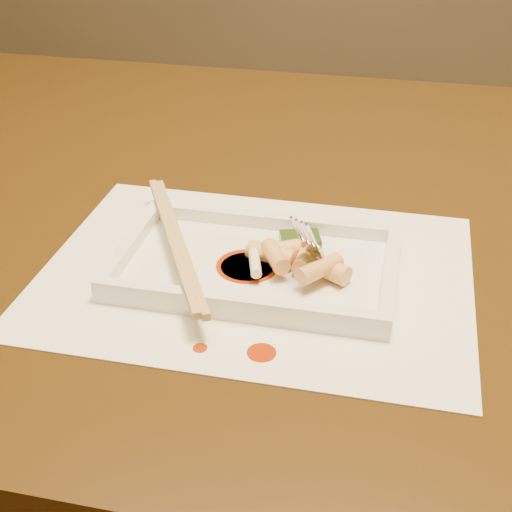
% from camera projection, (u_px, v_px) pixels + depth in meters
% --- Properties ---
extents(table, '(1.40, 0.90, 0.75)m').
position_uv_depth(table, '(223.00, 262.00, 0.88)').
color(table, black).
rests_on(table, ground).
extents(placemat, '(0.40, 0.30, 0.00)m').
position_uv_depth(placemat, '(256.00, 273.00, 0.67)').
color(placemat, white).
rests_on(placemat, table).
extents(sauce_splatter_a, '(0.02, 0.02, 0.00)m').
position_uv_depth(sauce_splatter_a, '(262.00, 353.00, 0.57)').
color(sauce_splatter_a, '#9B2704').
rests_on(sauce_splatter_a, placemat).
extents(sauce_splatter_b, '(0.01, 0.01, 0.00)m').
position_uv_depth(sauce_splatter_b, '(200.00, 348.00, 0.58)').
color(sauce_splatter_b, '#9B2704').
rests_on(sauce_splatter_b, placemat).
extents(plate_base, '(0.26, 0.16, 0.01)m').
position_uv_depth(plate_base, '(256.00, 269.00, 0.67)').
color(plate_base, white).
rests_on(plate_base, placemat).
extents(plate_rim_far, '(0.26, 0.01, 0.01)m').
position_uv_depth(plate_rim_far, '(272.00, 221.00, 0.73)').
color(plate_rim_far, white).
rests_on(plate_rim_far, plate_base).
extents(plate_rim_near, '(0.26, 0.01, 0.01)m').
position_uv_depth(plate_rim_near, '(237.00, 304.00, 0.60)').
color(plate_rim_near, white).
rests_on(plate_rim_near, plate_base).
extents(plate_rim_left, '(0.01, 0.14, 0.01)m').
position_uv_depth(plate_rim_left, '(131.00, 244.00, 0.69)').
color(plate_rim_left, white).
rests_on(plate_rim_left, plate_base).
extents(plate_rim_right, '(0.01, 0.14, 0.01)m').
position_uv_depth(plate_rim_right, '(390.00, 274.00, 0.64)').
color(plate_rim_right, white).
rests_on(plate_rim_right, plate_base).
extents(veg_piece, '(0.04, 0.04, 0.01)m').
position_uv_depth(veg_piece, '(300.00, 241.00, 0.69)').
color(veg_piece, black).
rests_on(veg_piece, plate_base).
extents(scallion_white, '(0.02, 0.04, 0.01)m').
position_uv_depth(scallion_white, '(255.00, 262.00, 0.65)').
color(scallion_white, '#EAEACC').
rests_on(scallion_white, plate_base).
extents(scallion_green, '(0.03, 0.08, 0.01)m').
position_uv_depth(scallion_green, '(304.00, 247.00, 0.67)').
color(scallion_green, '#3F9417').
rests_on(scallion_green, plate_base).
extents(chopstick_a, '(0.12, 0.23, 0.01)m').
position_uv_depth(chopstick_a, '(172.00, 239.00, 0.67)').
color(chopstick_a, tan).
rests_on(chopstick_a, plate_rim_near).
extents(chopstick_b, '(0.12, 0.23, 0.01)m').
position_uv_depth(chopstick_b, '(180.00, 240.00, 0.67)').
color(chopstick_b, tan).
rests_on(chopstick_b, plate_rim_near).
extents(fork, '(0.09, 0.10, 0.14)m').
position_uv_depth(fork, '(337.00, 193.00, 0.63)').
color(fork, silver).
rests_on(fork, plate_base).
extents(sauce_blob_0, '(0.06, 0.06, 0.00)m').
position_uv_depth(sauce_blob_0, '(247.00, 266.00, 0.67)').
color(sauce_blob_0, '#9B2704').
rests_on(sauce_blob_0, plate_base).
extents(sauce_blob_1, '(0.05, 0.05, 0.00)m').
position_uv_depth(sauce_blob_1, '(247.00, 267.00, 0.66)').
color(sauce_blob_1, '#9B2704').
rests_on(sauce_blob_1, plate_base).
extents(rice_cake_0, '(0.02, 0.04, 0.02)m').
position_uv_depth(rice_cake_0, '(305.00, 258.00, 0.66)').
color(rice_cake_0, '#F3C071').
rests_on(rice_cake_0, plate_base).
extents(rice_cake_1, '(0.05, 0.03, 0.02)m').
position_uv_depth(rice_cake_1, '(271.00, 254.00, 0.66)').
color(rice_cake_1, '#F3C071').
rests_on(rice_cake_1, plate_base).
extents(rice_cake_2, '(0.04, 0.05, 0.02)m').
position_uv_depth(rice_cake_2, '(319.00, 269.00, 0.63)').
color(rice_cake_2, '#F3C071').
rests_on(rice_cake_2, plate_base).
extents(rice_cake_3, '(0.05, 0.04, 0.02)m').
position_uv_depth(rice_cake_3, '(290.00, 249.00, 0.67)').
color(rice_cake_3, '#F3C071').
rests_on(rice_cake_3, plate_base).
extents(rice_cake_4, '(0.05, 0.04, 0.02)m').
position_uv_depth(rice_cake_4, '(326.00, 268.00, 0.64)').
color(rice_cake_4, '#F3C071').
rests_on(rice_cake_4, plate_base).
extents(rice_cake_5, '(0.03, 0.04, 0.02)m').
position_uv_depth(rice_cake_5, '(275.00, 256.00, 0.65)').
color(rice_cake_5, '#F3C071').
rests_on(rice_cake_5, plate_base).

